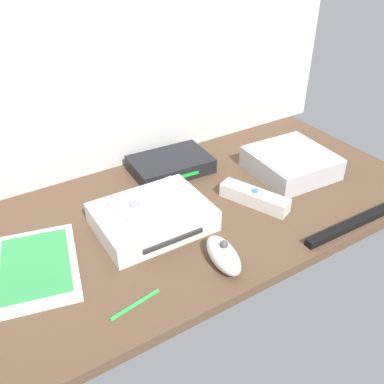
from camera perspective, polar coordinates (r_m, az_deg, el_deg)
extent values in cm
cube|color=brown|center=(88.04, 0.00, -2.71)|extent=(100.00, 48.00, 2.00)
cube|color=silver|center=(94.67, -8.57, 21.59)|extent=(110.00, 1.20, 64.00)
cube|color=white|center=(81.74, -5.32, -3.34)|extent=(21.22, 16.28, 4.40)
cube|color=#2D2D2D|center=(75.98, -2.50, -6.52)|extent=(12.01, 0.76, 0.80)
cube|color=silver|center=(100.93, 13.01, 3.85)|extent=(17.98, 17.98, 5.00)
cube|color=silver|center=(99.68, 13.20, 5.18)|extent=(17.26, 17.26, 0.30)
cube|color=white|center=(77.62, -20.15, -9.48)|extent=(17.69, 21.67, 1.40)
cube|color=green|center=(77.11, -20.26, -9.05)|extent=(14.69, 18.51, 0.16)
cube|color=black|center=(99.39, -2.91, 3.72)|extent=(18.73, 13.13, 3.40)
cube|color=#19D833|center=(94.60, -1.25, 2.08)|extent=(8.01, 0.91, 0.60)
cube|color=white|center=(88.89, 8.34, -0.75)|extent=(8.95, 15.06, 3.00)
cylinder|color=#387FDB|center=(87.96, 8.43, 0.17)|extent=(1.40, 1.40, 0.40)
ellipsoid|color=white|center=(73.54, 4.22, -8.42)|extent=(5.97, 10.58, 4.00)
sphere|color=#4C4C4C|center=(71.96, 4.30, -7.00)|extent=(1.40, 1.40, 1.40)
cube|color=white|center=(80.36, -5.24, -1.25)|extent=(15.28, 9.73, 2.00)
cylinder|color=#99999E|center=(77.96, -7.69, -1.58)|extent=(2.23, 2.23, 0.40)
cube|color=black|center=(87.95, 20.83, -3.95)|extent=(24.03, 2.24, 1.40)
cylinder|color=green|center=(68.59, -7.64, -14.54)|extent=(9.00, 2.10, 0.70)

